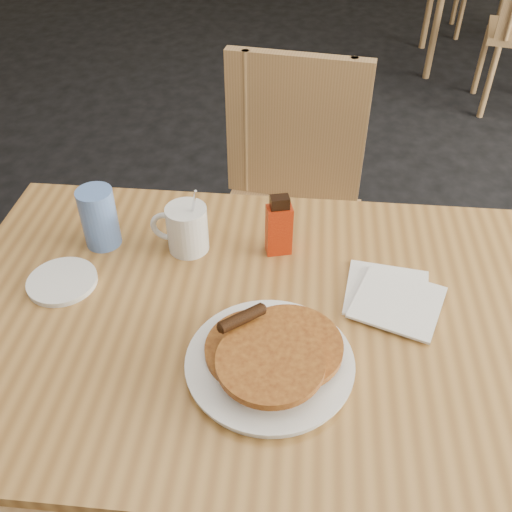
{
  "coord_description": "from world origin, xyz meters",
  "views": [
    {
      "loc": [
        0.17,
        -0.83,
        1.59
      ],
      "look_at": [
        0.03,
        0.03,
        0.84
      ],
      "focal_mm": 40.0,
      "sensor_mm": 36.0,
      "label": 1
    }
  ],
  "objects_px": {
    "pancake_plate": "(270,358)",
    "coffee_mug": "(186,228)",
    "main_table": "(248,327)",
    "syrup_bottle": "(279,227)",
    "chair_main_far": "(290,188)",
    "blue_tumbler": "(99,218)"
  },
  "relations": [
    {
      "from": "main_table",
      "to": "coffee_mug",
      "type": "bearing_deg",
      "value": 133.7
    },
    {
      "from": "main_table",
      "to": "coffee_mug",
      "type": "distance_m",
      "value": 0.27
    },
    {
      "from": "syrup_bottle",
      "to": "pancake_plate",
      "type": "bearing_deg",
      "value": -103.61
    },
    {
      "from": "chair_main_far",
      "to": "syrup_bottle",
      "type": "height_order",
      "value": "chair_main_far"
    },
    {
      "from": "main_table",
      "to": "blue_tumbler",
      "type": "xyz_separation_m",
      "value": [
        -0.37,
        0.17,
        0.11
      ]
    },
    {
      "from": "pancake_plate",
      "to": "coffee_mug",
      "type": "xyz_separation_m",
      "value": [
        -0.24,
        0.31,
        0.03
      ]
    },
    {
      "from": "main_table",
      "to": "chair_main_far",
      "type": "height_order",
      "value": "chair_main_far"
    },
    {
      "from": "coffee_mug",
      "to": "main_table",
      "type": "bearing_deg",
      "value": -62.09
    },
    {
      "from": "blue_tumbler",
      "to": "chair_main_far",
      "type": "bearing_deg",
      "value": 55.98
    },
    {
      "from": "coffee_mug",
      "to": "syrup_bottle",
      "type": "height_order",
      "value": "coffee_mug"
    },
    {
      "from": "chair_main_far",
      "to": "syrup_bottle",
      "type": "distance_m",
      "value": 0.57
    },
    {
      "from": "chair_main_far",
      "to": "pancake_plate",
      "type": "relative_size",
      "value": 3.13
    },
    {
      "from": "pancake_plate",
      "to": "syrup_bottle",
      "type": "distance_m",
      "value": 0.33
    },
    {
      "from": "chair_main_far",
      "to": "syrup_bottle",
      "type": "xyz_separation_m",
      "value": [
        0.03,
        -0.51,
        0.24
      ]
    },
    {
      "from": "chair_main_far",
      "to": "pancake_plate",
      "type": "height_order",
      "value": "chair_main_far"
    },
    {
      "from": "main_table",
      "to": "blue_tumbler",
      "type": "distance_m",
      "value": 0.42
    },
    {
      "from": "pancake_plate",
      "to": "coffee_mug",
      "type": "height_order",
      "value": "coffee_mug"
    },
    {
      "from": "pancake_plate",
      "to": "chair_main_far",
      "type": "bearing_deg",
      "value": 94.25
    },
    {
      "from": "chair_main_far",
      "to": "main_table",
      "type": "bearing_deg",
      "value": -86.52
    },
    {
      "from": "main_table",
      "to": "syrup_bottle",
      "type": "height_order",
      "value": "syrup_bottle"
    },
    {
      "from": "pancake_plate",
      "to": "coffee_mug",
      "type": "relative_size",
      "value": 1.79
    },
    {
      "from": "main_table",
      "to": "syrup_bottle",
      "type": "xyz_separation_m",
      "value": [
        0.03,
        0.21,
        0.11
      ]
    }
  ]
}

